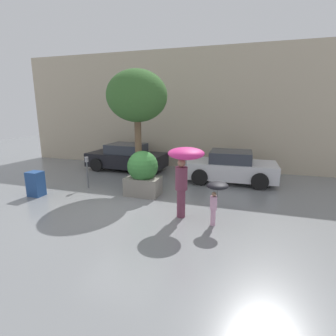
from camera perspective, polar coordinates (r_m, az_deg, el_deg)
name	(u,v)px	position (r m, az deg, el deg)	size (l,w,h in m)	color
ground_plane	(121,209)	(8.56, -10.20, -8.70)	(40.00, 40.00, 0.00)	slate
building_facade	(177,110)	(14.02, 1.97, 12.47)	(18.00, 0.30, 6.00)	#B7A88E
planter_box	(143,173)	(9.51, -5.50, -1.06)	(1.24, 1.11, 1.64)	gray
person_adult	(185,164)	(7.30, 3.65, 0.98)	(1.01, 1.01, 2.07)	brown
person_child	(216,192)	(7.09, 10.51, -5.10)	(0.58, 0.58, 1.22)	#D199B7
parked_car_near	(127,158)	(13.62, -8.97, 2.25)	(4.04, 2.16, 1.33)	black
parked_car_far	(230,167)	(11.58, 13.40, 0.14)	(3.85, 2.09, 1.33)	silver
street_tree	(137,97)	(10.39, -6.76, 15.12)	(2.32, 2.32, 4.56)	brown
parking_meter	(87,166)	(10.79, -17.24, 0.48)	(0.14, 0.14, 1.25)	#595B60
newspaper_box	(36,184)	(10.61, -26.85, -3.09)	(0.50, 0.44, 0.90)	navy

